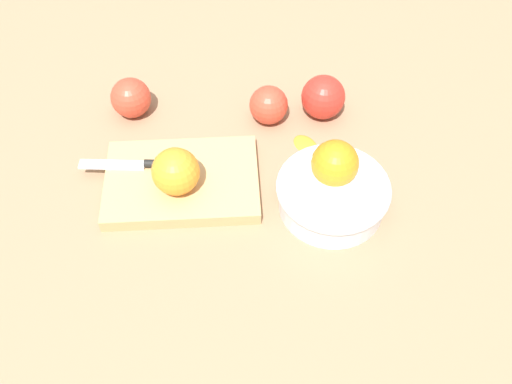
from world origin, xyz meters
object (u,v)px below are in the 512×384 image
apple_front_center (269,105)px  knife (138,164)px  apple_front_left (323,97)px  bowl (333,189)px  cutting_board (182,181)px  apple_front_right (131,98)px  orange_on_board (176,172)px

apple_front_center → knife: bearing=39.0°
apple_front_left → bowl: bearing=97.1°
apple_front_center → apple_front_left: 0.10m
bowl → apple_front_left: bowl is taller
cutting_board → knife: 0.08m
bowl → apple_front_right: size_ratio=2.48×
cutting_board → apple_front_center: size_ratio=3.60×
cutting_board → orange_on_board: orange_on_board is taller
apple_front_right → knife: bearing=108.8°
cutting_board → apple_front_right: 0.21m
bowl → apple_front_center: bowl is taller
orange_on_board → apple_front_right: bearing=-55.8°
apple_front_right → apple_front_left: bearing=-173.2°
knife → apple_front_right: size_ratio=2.14×
knife → apple_front_right: bearing=-71.2°
bowl → apple_front_center: bearing=-56.2°
apple_front_left → cutting_board: bearing=42.7°
bowl → orange_on_board: 0.25m
knife → apple_front_center: size_ratio=2.23×
cutting_board → knife: knife is taller
orange_on_board → apple_front_left: orange_on_board is taller
bowl → apple_front_right: bearing=-24.4°
apple_front_center → apple_front_left: (-0.10, -0.03, 0.00)m
apple_front_center → orange_on_board: bearing=57.7°
bowl → cutting_board: size_ratio=0.72×
orange_on_board → apple_front_left: size_ratio=0.95×
bowl → knife: size_ratio=1.16×
cutting_board → apple_front_left: (-0.22, -0.20, 0.03)m
apple_front_right → apple_front_center: bearing=-176.9°
cutting_board → apple_front_left: apple_front_left is taller
cutting_board → orange_on_board: size_ratio=3.30×
cutting_board → knife: (0.08, -0.01, 0.02)m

